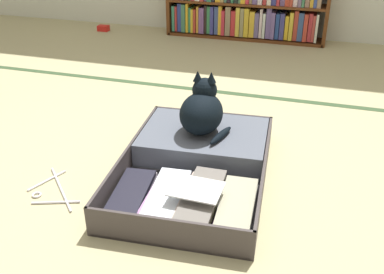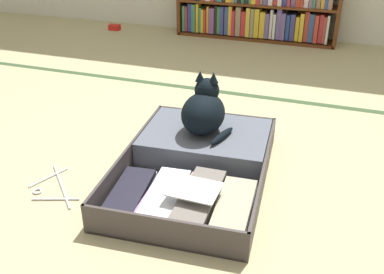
# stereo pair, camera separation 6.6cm
# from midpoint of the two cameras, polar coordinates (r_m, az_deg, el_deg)

# --- Properties ---
(ground_plane) EXTENTS (10.00, 10.00, 0.00)m
(ground_plane) POSITION_cam_midpoint_polar(r_m,az_deg,el_deg) (2.06, -2.13, -4.37)
(ground_plane) COLOR tan
(tatami_border) EXTENTS (4.80, 0.05, 0.00)m
(tatami_border) POSITION_cam_midpoint_polar(r_m,az_deg,el_deg) (2.90, 4.84, 5.74)
(tatami_border) COLOR #354D2E
(tatami_border) RESTS_ON ground_plane
(open_suitcase) EXTENTS (0.68, 0.95, 0.13)m
(open_suitcase) POSITION_cam_midpoint_polar(r_m,az_deg,el_deg) (2.03, 1.85, -3.01)
(open_suitcase) COLOR #3E3737
(open_suitcase) RESTS_ON ground_plane
(black_cat) EXTENTS (0.25, 0.27, 0.28)m
(black_cat) POSITION_cam_midpoint_polar(r_m,az_deg,el_deg) (2.08, 2.50, 3.37)
(black_cat) COLOR black
(black_cat) RESTS_ON open_suitcase
(clothes_hanger) EXTENTS (0.26, 0.27, 0.01)m
(clothes_hanger) POSITION_cam_midpoint_polar(r_m,az_deg,el_deg) (2.02, -16.42, -6.23)
(clothes_hanger) COLOR silver
(clothes_hanger) RESTS_ON ground_plane
(small_red_pouch) EXTENTS (0.10, 0.07, 0.05)m
(small_red_pouch) POSITION_cam_midpoint_polar(r_m,az_deg,el_deg) (4.38, -9.45, 13.67)
(small_red_pouch) COLOR red
(small_red_pouch) RESTS_ON ground_plane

